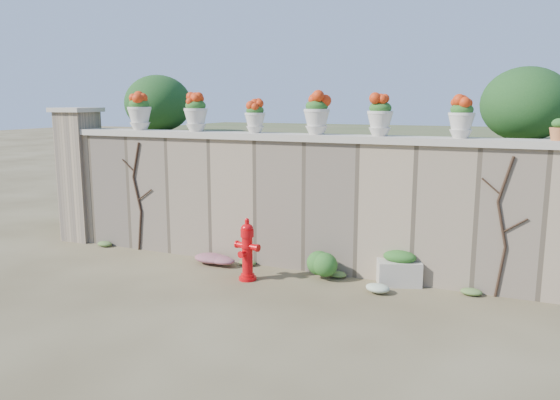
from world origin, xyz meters
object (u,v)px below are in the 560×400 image
at_px(planter_box, 399,269).
at_px(urn_pot_0, 139,112).
at_px(fire_hydrant, 247,249).
at_px(terracotta_pot, 559,131).

height_order(planter_box, urn_pot_0, urn_pot_0).
height_order(fire_hydrant, terracotta_pot, terracotta_pot).
height_order(urn_pot_0, terracotta_pot, urn_pot_0).
relative_size(fire_hydrant, planter_box, 1.34).
relative_size(fire_hydrant, urn_pot_0, 1.44).
bearing_deg(urn_pot_0, planter_box, -3.09).
bearing_deg(terracotta_pot, fire_hydrant, -166.87).
relative_size(urn_pot_0, terracotta_pot, 2.36).
distance_m(fire_hydrant, urn_pot_0, 3.34).
bearing_deg(urn_pot_0, fire_hydrant, -20.04).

